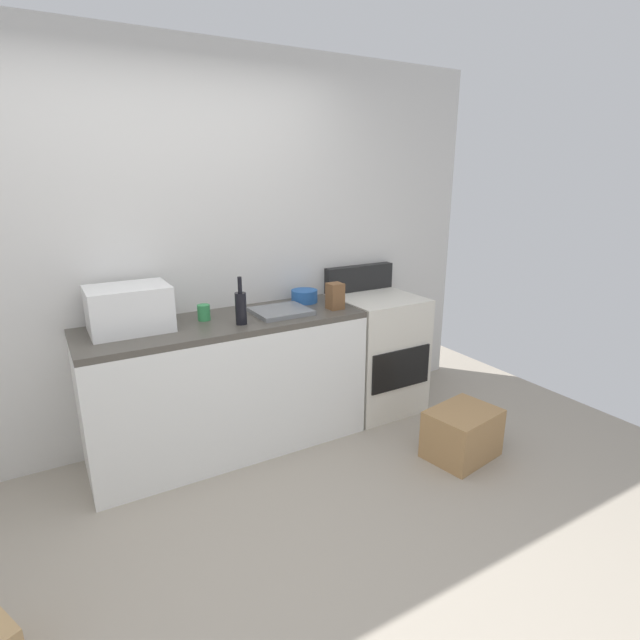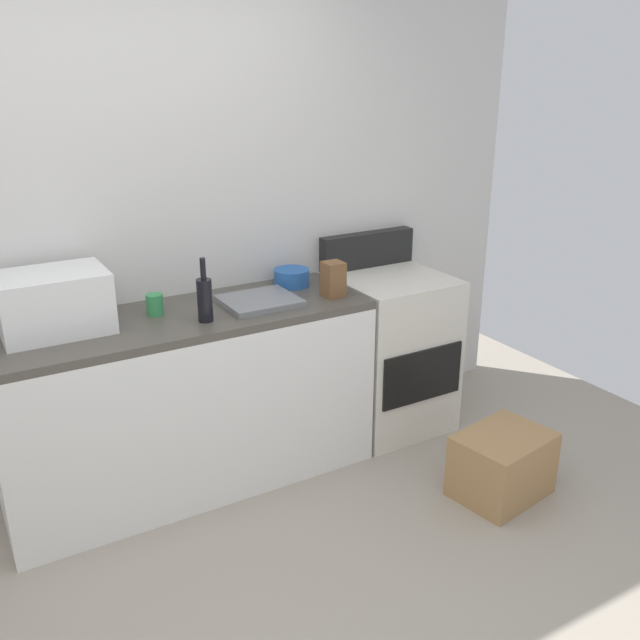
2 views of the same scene
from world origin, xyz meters
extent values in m
cube|color=silver|center=(0.00, 1.55, 1.30)|extent=(5.00, 0.10, 2.60)
cube|color=white|center=(0.30, 1.20, 0.43)|extent=(1.80, 0.60, 0.86)
cube|color=#4C473F|center=(0.30, 1.20, 0.88)|extent=(1.80, 0.60, 0.04)
cube|color=silver|center=(1.52, 1.20, 0.45)|extent=(0.60, 0.60, 0.90)
cube|color=black|center=(1.52, 0.90, 0.42)|extent=(0.52, 0.02, 0.30)
cube|color=black|center=(1.52, 1.46, 1.00)|extent=(0.60, 0.08, 0.20)
cube|color=white|center=(-0.25, 1.28, 1.04)|extent=(0.46, 0.34, 0.27)
cube|color=slate|center=(0.68, 1.16, 0.92)|extent=(0.36, 0.32, 0.03)
cylinder|color=black|center=(0.36, 1.06, 1.00)|extent=(0.07, 0.07, 0.20)
cylinder|color=black|center=(0.36, 1.06, 1.15)|extent=(0.03, 0.03, 0.10)
cylinder|color=#338C4C|center=(0.19, 1.27, 0.95)|extent=(0.08, 0.08, 0.10)
cube|color=brown|center=(1.06, 1.08, 0.99)|extent=(0.10, 0.10, 0.18)
cylinder|color=#2659A5|center=(0.96, 1.35, 0.95)|extent=(0.19, 0.19, 0.09)
cube|color=#A37A4C|center=(1.57, 0.31, 0.16)|extent=(0.50, 0.41, 0.33)
camera|label=1|loc=(-0.70, -1.72, 1.80)|focal=27.73mm
camera|label=2|loc=(-0.69, -1.78, 2.01)|focal=38.81mm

